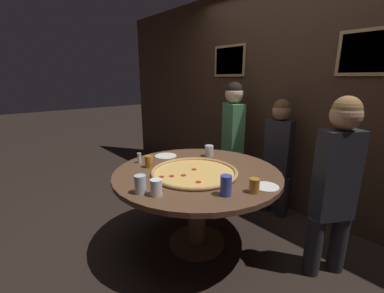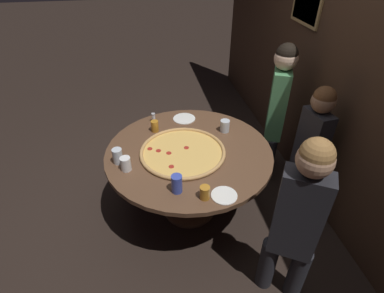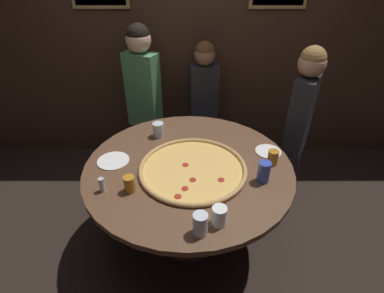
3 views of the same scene
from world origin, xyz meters
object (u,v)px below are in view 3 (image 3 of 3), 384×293
Objects in this scene: drink_cup_centre_back at (157,130)px; drink_cup_far_left at (263,172)px; dining_table at (188,180)px; giant_pizza at (192,168)px; diner_far_right at (202,99)px; diner_side_right at (298,119)px; white_plate_beside_cup at (112,161)px; drink_cup_far_right at (218,216)px; drink_cup_by_shaker at (272,157)px; white_plate_left_side at (267,151)px; drink_cup_near_left at (128,184)px; drink_cup_front_edge at (199,224)px; condiment_shaker at (101,185)px; diner_far_left at (142,94)px.

drink_cup_far_left is (0.73, -0.56, 0.01)m from drink_cup_centre_back.
giant_pizza is at bearing -63.06° from dining_table.
diner_far_right is 0.95m from diner_side_right.
dining_table is 1.11m from diner_side_right.
white_plate_beside_cup reaches higher than dining_table.
drink_cup_far_right is 0.08× the size of diner_side_right.
white_plate_left_side is (0.00, 0.14, -0.05)m from drink_cup_by_shaker.
drink_cup_near_left is at bearing -60.40° from white_plate_beside_cup.
diner_far_right reaches higher than drink_cup_by_shaker.
diner_far_right reaches higher than drink_cup_centre_back.
diner_side_right is (0.79, -0.53, 0.06)m from diner_far_right.
condiment_shaker is (-0.60, 0.33, -0.02)m from drink_cup_front_edge.
condiment_shaker is (-0.29, -0.66, -0.01)m from drink_cup_centre_back.
dining_table is 0.50m from drink_cup_centre_back.
white_plate_left_side is at bearing 15.04° from dining_table.
white_plate_beside_cup is (-1.03, 0.21, -0.07)m from drink_cup_far_left.
white_plate_beside_cup is at bearing 178.71° from drink_cup_by_shaker.
condiment_shaker is at bearing 151.03° from drink_cup_front_edge.
dining_table is 10.96× the size of drink_cup_front_edge.
condiment_shaker is at bearing -174.49° from drink_cup_far_left.
giant_pizza reaches higher than white_plate_beside_cup.
drink_cup_front_edge is (0.43, -0.33, 0.01)m from drink_cup_near_left.
drink_cup_centre_back is at bearing 114.27° from drink_cup_far_right.
drink_cup_near_left is 0.08× the size of diner_side_right.
drink_cup_centre_back is at bearing 52.95° from diner_far_right.
giant_pizza is at bearing 166.39° from drink_cup_far_left.
white_plate_beside_cup is at bearing -174.05° from white_plate_left_side.
diner_far_left reaches higher than white_plate_beside_cup.
diner_side_right reaches higher than drink_cup_centre_back.
diner_far_right is at bearing 60.50° from drink_cup_centre_back.
giant_pizza is at bearing 27.97° from drink_cup_near_left.
white_plate_left_side is 1.02m from diner_far_right.
diner_side_right reaches higher than drink_cup_front_edge.
drink_cup_near_left is 1.26m from diner_far_left.
drink_cup_centre_back is 1.19× the size of condiment_shaker.
white_plate_left_side is 1.33m from diner_far_left.
diner_far_left is at bearing 128.66° from drink_cup_far_left.
diner_side_right is (1.47, 0.82, 0.02)m from condiment_shaker.
drink_cup_centre_back is 0.92m from drink_cup_far_left.
dining_table is 0.64m from drink_cup_front_edge.
drink_cup_centre_back is at bearing -51.74° from diner_side_right.
drink_cup_front_edge reaches higher than white_plate_beside_cup.
drink_cup_front_edge is 0.81m from drink_cup_by_shaker.
drink_cup_near_left is 0.93× the size of drink_cup_far_right.
drink_cup_far_right is (0.14, -0.48, 0.05)m from giant_pizza.
condiment_shaker is (-0.57, -0.21, 0.04)m from giant_pizza.
drink_cup_by_shaker reaches higher than white_plate_left_side.
drink_cup_by_shaker is 0.46× the size of white_plate_beside_cup.
drink_cup_by_shaker reaches higher than dining_table.
drink_cup_far_left is 0.10× the size of diner_side_right.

